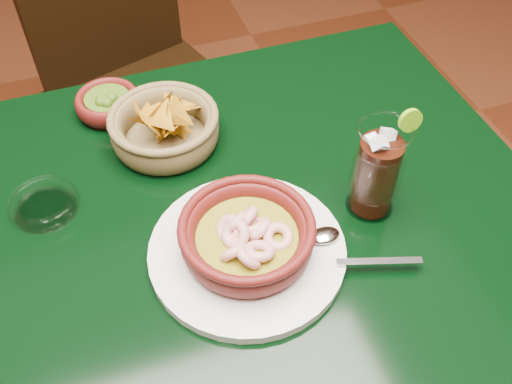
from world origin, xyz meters
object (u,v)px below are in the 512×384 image
object	(u,v)px
chip_basket	(165,127)
cola_drink	(377,170)
dining_table	(171,270)
shrimp_plate	(247,240)
dining_chair	(137,79)

from	to	relation	value
chip_basket	cola_drink	size ratio (longest dim) A/B	1.20
dining_table	shrimp_plate	world-z (taller)	shrimp_plate
dining_chair	chip_basket	bearing A→B (deg)	-91.64
dining_table	shrimp_plate	bearing A→B (deg)	-36.85
dining_chair	shrimp_plate	distance (m)	0.83
dining_table	cola_drink	world-z (taller)	cola_drink
dining_table	shrimp_plate	size ratio (longest dim) A/B	3.27
shrimp_plate	dining_chair	bearing A→B (deg)	92.97
dining_chair	cola_drink	bearing A→B (deg)	-71.86
dining_table	chip_basket	size ratio (longest dim) A/B	5.53
shrimp_plate	cola_drink	world-z (taller)	cola_drink
chip_basket	cola_drink	world-z (taller)	cola_drink
dining_chair	cola_drink	xyz separation A→B (m)	(0.25, -0.76, 0.31)
dining_table	dining_chair	bearing A→B (deg)	84.69
dining_chair	cola_drink	world-z (taller)	dining_chair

